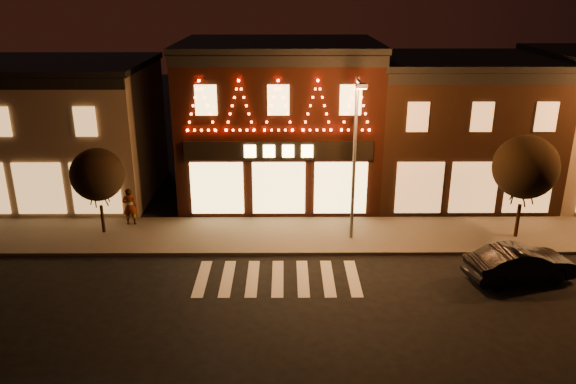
{
  "coord_description": "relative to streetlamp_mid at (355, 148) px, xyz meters",
  "views": [
    {
      "loc": [
        0.29,
        -15.92,
        10.88
      ],
      "look_at": [
        0.41,
        4.0,
        3.65
      ],
      "focal_mm": 35.25,
      "sensor_mm": 36.0,
      "label": 1
    }
  ],
  "objects": [
    {
      "name": "tree_right",
      "position": [
        7.56,
        0.33,
        -0.95
      ],
      "size": [
        2.83,
        2.83,
        4.73
      ],
      "rotation": [
        0.0,
        0.0,
        -0.07
      ],
      "color": "black",
      "rests_on": "sidewalk_far"
    },
    {
      "name": "building_right_a",
      "position": [
        6.2,
        6.66,
        -0.65
      ],
      "size": [
        9.2,
        8.28,
        7.5
      ],
      "color": "black",
      "rests_on": "ground"
    },
    {
      "name": "tree_left",
      "position": [
        -11.45,
        0.93,
        -1.46
      ],
      "size": [
        2.4,
        2.4,
        4.01
      ],
      "rotation": [
        0.0,
        0.0,
        -0.19
      ],
      "color": "black",
      "rests_on": "sidewalk_far"
    },
    {
      "name": "streetlamp_mid",
      "position": [
        0.0,
        0.0,
        0.0
      ],
      "size": [
        0.46,
        1.66,
        7.26
      ],
      "rotation": [
        0.0,
        0.0,
        0.01
      ],
      "color": "#59595E",
      "rests_on": "sidewalk_far"
    },
    {
      "name": "dark_sedan",
      "position": [
        6.18,
        -3.5,
        -3.71
      ],
      "size": [
        4.47,
        2.36,
        1.4
      ],
      "primitive_type": "imported",
      "rotation": [
        0.0,
        0.0,
        1.79
      ],
      "color": "black",
      "rests_on": "ground"
    },
    {
      "name": "pedestrian",
      "position": [
        -10.41,
        1.85,
        -3.36
      ],
      "size": [
        0.69,
        0.49,
        1.81
      ],
      "primitive_type": "imported",
      "rotation": [
        0.0,
        0.0,
        3.22
      ],
      "color": "gray",
      "rests_on": "sidewalk_far"
    },
    {
      "name": "building_left",
      "position": [
        -16.3,
        6.66,
        -0.75
      ],
      "size": [
        12.2,
        8.28,
        7.3
      ],
      "color": "#7E6C59",
      "rests_on": "ground"
    },
    {
      "name": "building_pulp",
      "position": [
        -3.3,
        6.64,
        -0.25
      ],
      "size": [
        10.2,
        8.34,
        8.3
      ],
      "color": "black",
      "rests_on": "ground"
    },
    {
      "name": "sidewalk_far",
      "position": [
        -1.3,
        0.67,
        -4.34
      ],
      "size": [
        44.0,
        4.0,
        0.15
      ],
      "primitive_type": "cube",
      "color": "#47423D",
      "rests_on": "ground"
    },
    {
      "name": "ground",
      "position": [
        -3.3,
        -7.33,
        -4.41
      ],
      "size": [
        120.0,
        120.0,
        0.0
      ],
      "primitive_type": "plane",
      "color": "black",
      "rests_on": "ground"
    }
  ]
}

